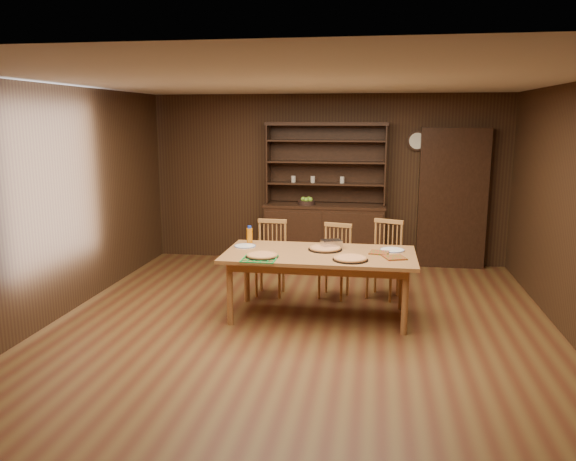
% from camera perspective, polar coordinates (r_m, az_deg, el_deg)
% --- Properties ---
extents(floor, '(6.00, 6.00, 0.00)m').
position_cam_1_polar(floor, '(6.18, 1.26, -9.82)').
color(floor, brown).
rests_on(floor, ground).
extents(room_shell, '(6.00, 6.00, 6.00)m').
position_cam_1_polar(room_shell, '(5.80, 1.33, 4.87)').
color(room_shell, silver).
rests_on(room_shell, floor).
extents(china_hutch, '(1.84, 0.52, 2.17)m').
position_cam_1_polar(china_hutch, '(8.66, 3.75, 0.42)').
color(china_hutch, '#311A10').
rests_on(china_hutch, floor).
extents(doorway, '(1.00, 0.18, 2.10)m').
position_cam_1_polar(doorway, '(8.77, 16.36, 3.13)').
color(doorway, '#311A10').
rests_on(doorway, floor).
extents(wall_clock, '(0.30, 0.05, 0.30)m').
position_cam_1_polar(wall_clock, '(8.70, 13.00, 8.87)').
color(wall_clock, '#311A10').
rests_on(wall_clock, room_shell).
extents(dining_table, '(2.13, 1.07, 0.75)m').
position_cam_1_polar(dining_table, '(6.32, 3.22, -2.89)').
color(dining_table, '#AE673C').
rests_on(dining_table, floor).
extents(chair_left, '(0.40, 0.38, 0.96)m').
position_cam_1_polar(chair_left, '(7.21, -1.73, -2.51)').
color(chair_left, '#C47D43').
rests_on(chair_left, floor).
extents(chair_center, '(0.45, 0.44, 0.93)m').
position_cam_1_polar(chair_center, '(7.13, 4.85, -2.84)').
color(chair_center, '#C47D43').
rests_on(chair_center, floor).
extents(chair_right, '(0.51, 0.50, 0.98)m').
position_cam_1_polar(chair_right, '(7.20, 9.85, -2.61)').
color(chair_right, '#C47D43').
rests_on(chair_right, floor).
extents(pizza_left, '(0.36, 0.36, 0.04)m').
position_cam_1_polar(pizza_left, '(6.10, -2.65, -2.55)').
color(pizza_left, black).
rests_on(pizza_left, dining_table).
extents(pizza_right, '(0.38, 0.38, 0.04)m').
position_cam_1_polar(pizza_right, '(6.00, 6.35, -2.85)').
color(pizza_right, black).
rests_on(pizza_right, dining_table).
extents(pizza_center, '(0.39, 0.39, 0.04)m').
position_cam_1_polar(pizza_center, '(6.44, 3.80, -1.83)').
color(pizza_center, black).
rests_on(pizza_center, dining_table).
extents(cooling_rack, '(0.44, 0.44, 0.02)m').
position_cam_1_polar(cooling_rack, '(6.02, -2.91, -2.85)').
color(cooling_rack, '#0B9638').
rests_on(cooling_rack, dining_table).
extents(plate_left, '(0.25, 0.25, 0.02)m').
position_cam_1_polar(plate_left, '(6.60, -4.37, -1.58)').
color(plate_left, white).
rests_on(plate_left, dining_table).
extents(plate_right, '(0.28, 0.28, 0.02)m').
position_cam_1_polar(plate_right, '(6.50, 10.54, -1.95)').
color(plate_right, white).
rests_on(plate_right, dining_table).
extents(foil_dish, '(0.27, 0.24, 0.09)m').
position_cam_1_polar(foil_dish, '(6.55, 4.44, -1.36)').
color(foil_dish, white).
rests_on(foil_dish, dining_table).
extents(juice_bottle, '(0.07, 0.07, 0.22)m').
position_cam_1_polar(juice_bottle, '(6.74, -3.92, -0.51)').
color(juice_bottle, orange).
rests_on(juice_bottle, dining_table).
extents(pot_holder_a, '(0.28, 0.28, 0.02)m').
position_cam_1_polar(pot_holder_a, '(6.15, 10.78, -2.72)').
color(pot_holder_a, red).
rests_on(pot_holder_a, dining_table).
extents(pot_holder_b, '(0.24, 0.24, 0.02)m').
position_cam_1_polar(pot_holder_b, '(6.35, 9.25, -2.22)').
color(pot_holder_b, red).
rests_on(pot_holder_b, dining_table).
extents(fruit_bowl, '(0.26, 0.26, 0.12)m').
position_cam_1_polar(fruit_bowl, '(8.56, 1.91, 2.95)').
color(fruit_bowl, black).
rests_on(fruit_bowl, china_hutch).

